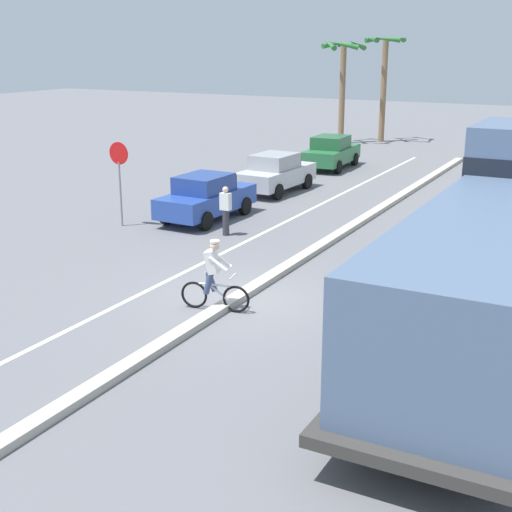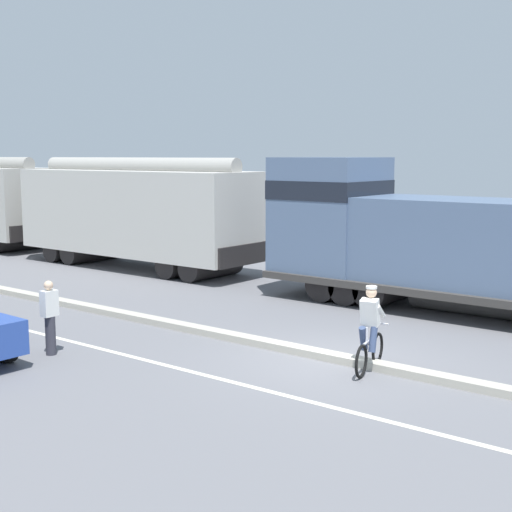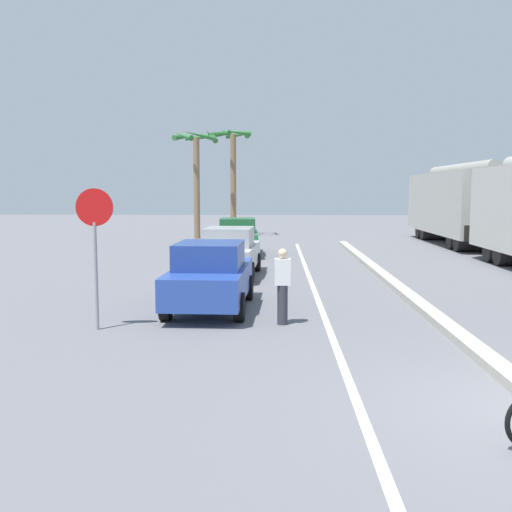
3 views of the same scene
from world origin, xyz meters
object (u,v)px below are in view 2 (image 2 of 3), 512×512
(cyclist, at_px, (370,331))
(pedestrian_by_cars, at_px, (50,316))
(locomotive, at_px, (440,246))
(hopper_car_lead, at_px, (136,214))

(cyclist, distance_m, pedestrian_by_cars, 6.78)
(locomotive, bearing_deg, hopper_car_lead, 90.00)
(locomotive, xyz_separation_m, pedestrian_by_cars, (-9.37, 4.72, -0.95))
(locomotive, relative_size, pedestrian_by_cars, 7.17)
(hopper_car_lead, distance_m, pedestrian_by_cars, 12.03)
(hopper_car_lead, bearing_deg, cyclist, -114.78)
(cyclist, height_order, pedestrian_by_cars, cyclist)
(hopper_car_lead, relative_size, pedestrian_by_cars, 6.54)
(locomotive, distance_m, pedestrian_by_cars, 10.53)
(cyclist, bearing_deg, locomotive, 11.59)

